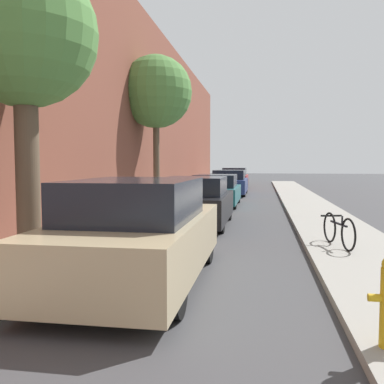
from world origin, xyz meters
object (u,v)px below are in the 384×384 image
object	(u,v)px
parked_car_red	(235,179)
bicycle	(338,230)
parked_car_teal	(216,191)
street_tree_far	(156,92)
parked_car_navy	(230,183)
parked_car_black	(195,202)
street_tree_near	(24,37)
parked_car_champagne	(138,234)

from	to	relation	value
parked_car_red	bicycle	world-z (taller)	parked_car_red
parked_car_red	bicycle	xyz separation A→B (m)	(3.44, -21.25, -0.24)
parked_car_teal	street_tree_far	size ratio (longest dim) A/B	0.73
street_tree_far	bicycle	xyz separation A→B (m)	(5.69, -7.63, -4.13)
parked_car_red	parked_car_navy	bearing A→B (deg)	-89.02
parked_car_teal	street_tree_far	bearing A→B (deg)	-150.17
parked_car_red	street_tree_far	bearing A→B (deg)	-99.39
parked_car_black	street_tree_near	size ratio (longest dim) A/B	0.79
parked_car_teal	street_tree_near	xyz separation A→B (m)	(-2.15, -10.85, 3.33)
parked_car_teal	street_tree_near	size ratio (longest dim) A/B	0.84
parked_car_red	street_tree_near	bearing A→B (deg)	-95.30
parked_car_black	parked_car_navy	distance (m)	11.92
street_tree_far	parked_car_red	bearing A→B (deg)	80.61
parked_car_champagne	parked_car_teal	world-z (taller)	parked_car_champagne
parked_car_black	bicycle	bearing A→B (deg)	-42.94
parked_car_teal	bicycle	xyz separation A→B (m)	(3.44, -8.92, -0.18)
parked_car_teal	parked_car_navy	xyz separation A→B (m)	(0.11, 6.18, 0.04)
parked_car_red	street_tree_near	xyz separation A→B (m)	(-2.15, -23.18, 3.26)
parked_car_black	parked_car_teal	xyz separation A→B (m)	(-0.03, 5.74, -0.04)
parked_car_black	parked_car_teal	world-z (taller)	parked_car_black
parked_car_teal	street_tree_far	distance (m)	4.73
bicycle	street_tree_near	bearing A→B (deg)	-173.66
street_tree_far	bicycle	world-z (taller)	street_tree_far
parked_car_black	street_tree_far	xyz separation A→B (m)	(-2.28, 4.45, 3.91)
parked_car_black	parked_car_teal	size ratio (longest dim) A/B	0.94
street_tree_near	bicycle	distance (m)	6.87
parked_car_navy	parked_car_red	bearing A→B (deg)	90.98
parked_car_champagne	street_tree_near	distance (m)	4.00
parked_car_red	parked_car_champagne	bearing A→B (deg)	-89.78
parked_car_black	bicycle	xyz separation A→B (m)	(3.41, -3.18, -0.22)
parked_car_navy	parked_car_red	size ratio (longest dim) A/B	1.01
parked_car_navy	street_tree_far	size ratio (longest dim) A/B	0.78
street_tree_far	parked_car_black	bearing A→B (deg)	-62.91
parked_car_teal	street_tree_near	bearing A→B (deg)	-101.20
parked_car_black	street_tree_near	world-z (taller)	street_tree_near
parked_car_red	street_tree_far	size ratio (longest dim) A/B	0.77
parked_car_champagne	parked_car_teal	size ratio (longest dim) A/B	1.03
parked_car_champagne	street_tree_far	xyz separation A→B (m)	(-2.35, 10.36, 3.84)
parked_car_teal	parked_car_champagne	bearing A→B (deg)	-89.53
parked_car_champagne	parked_car_teal	distance (m)	11.65
parked_car_black	street_tree_far	world-z (taller)	street_tree_far
parked_car_black	street_tree_near	xyz separation A→B (m)	(-2.18, -5.11, 3.29)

